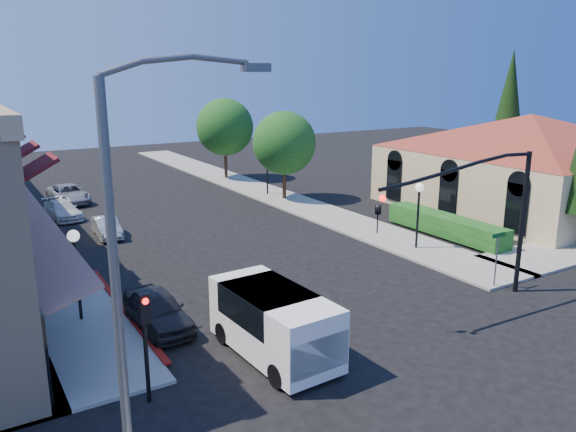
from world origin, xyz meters
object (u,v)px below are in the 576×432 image
lamppost_left_far (24,187)px  signal_mast_arm (490,204)px  street_tree_b (225,127)px  parked_car_d (69,194)px  lamppost_right_far (267,160)px  parked_car_c (62,210)px  street_tree_a (284,143)px  secondary_signal (145,328)px  lamppost_right_near (419,199)px  cobra_streetlight (132,269)px  lamppost_left_near (75,252)px  parked_car_a (158,310)px  parked_car_b (107,227)px  white_van (275,320)px  conifer_far (509,107)px  street_name_sign (497,251)px

lamppost_left_far → signal_mast_arm: bearing=-55.0°
street_tree_b → lamppost_left_far: street_tree_b is taller
parked_car_d → street_tree_b: bearing=6.4°
parked_car_d → lamppost_right_far: bearing=-26.2°
street_tree_b → lamppost_right_far: bearing=-92.1°
lamppost_left_far → parked_car_c: lamppost_left_far is taller
street_tree_a → parked_car_d: (-13.75, 7.22, -3.54)m
secondary_signal → lamppost_right_near: bearing=21.8°
cobra_streetlight → lamppost_left_near: size_ratio=2.61×
cobra_streetlight → parked_car_a: cobra_streetlight is taller
street_tree_b → parked_car_d: street_tree_b is taller
parked_car_d → cobra_streetlight: bearing=-102.7°
cobra_streetlight → parked_car_b: cobra_streetlight is taller
street_tree_b → white_van: 32.68m
street_tree_a → street_tree_b: (0.00, 10.00, 0.35)m
lamppost_left_far → parked_car_a: size_ratio=0.88×
lamppost_right_near → parked_car_a: size_ratio=0.88×
conifer_far → lamppost_left_near: 38.02m
lamppost_right_far → parked_car_d: 14.58m
street_tree_a → lamppost_right_far: 2.49m
cobra_streetlight → white_van: cobra_streetlight is taller
white_van → parked_car_b: size_ratio=1.50×
cobra_streetlight → street_tree_b: bearing=62.2°
street_tree_a → parked_car_a: street_tree_a is taller
signal_mast_arm → lamppost_left_far: bearing=125.0°
signal_mast_arm → parked_car_a: 13.31m
lamppost_right_near → cobra_streetlight: bearing=-150.5°
lamppost_left_far → lamppost_right_near: size_ratio=1.00×
conifer_far → lamppost_left_near: conifer_far is taller
signal_mast_arm → parked_car_a: bearing=159.5°
lamppost_left_far → lamppost_right_near: bearing=-39.5°
signal_mast_arm → lamppost_right_far: (2.64, 22.50, -1.35)m
lamppost_left_near → parked_car_c: lamppost_left_near is taller
parked_car_a → street_name_sign: bearing=-17.3°
street_name_sign → parked_car_b: bearing=126.2°
signal_mast_arm → parked_car_d: size_ratio=1.70×
lamppost_left_far → secondary_signal: bearing=-88.6°
conifer_far → cobra_streetlight: 42.20m
conifer_far → street_name_sign: 26.30m
white_van → parked_car_b: 17.11m
parked_car_c → parked_car_d: (1.25, 4.59, 0.08)m
lamppost_left_far → cobra_streetlight: bearing=-91.5°
lamppost_right_far → parked_car_d: (-13.45, 5.22, -2.08)m
signal_mast_arm → lamppost_right_near: size_ratio=2.24×
signal_mast_arm → parked_car_c: size_ratio=2.01×
conifer_far → street_tree_a: 19.73m
lamppost_left_near → parked_car_b: 11.81m
lamppost_right_near → white_van: 13.62m
street_tree_b → secondary_signal: size_ratio=2.11×
cobra_streetlight → parked_car_d: bearing=82.3°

